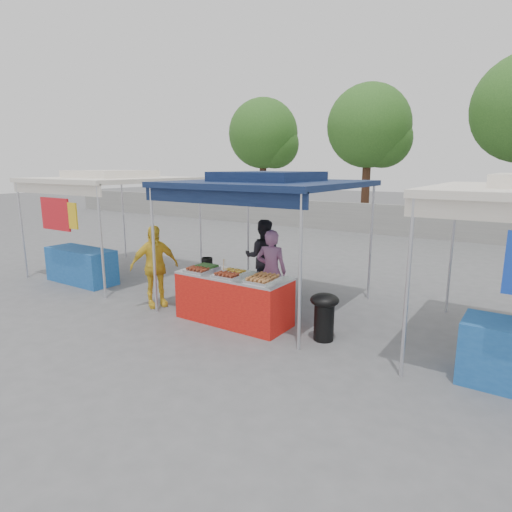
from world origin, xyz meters
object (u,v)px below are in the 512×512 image
Objects in this scene: vendor_woman at (271,271)px; customer_person at (154,266)px; cooking_pot at (207,261)px; wok_burner at (324,313)px; helper_man at (263,257)px; vendor_table at (234,298)px.

customer_person is at bearing 9.66° from vendor_woman.
cooking_pot is 1.03m from customer_person.
wok_burner is 0.48× the size of customer_person.
customer_person reaches higher than cooking_pot.
vendor_woman is at bearing 100.70° from helper_man.
vendor_woman is 2.25m from customer_person.
vendor_woman is 0.98× the size of helper_man.
vendor_woman is at bearing 71.87° from vendor_table.
vendor_table is 2.64× the size of wok_burner.
vendor_table reaches higher than wok_burner.
cooking_pot is at bearing 178.53° from wok_burner.
vendor_table is 1.07m from cooking_pot.
cooking_pot is at bearing -33.04° from customer_person.
helper_man is at bearing 147.16° from wok_burner.
vendor_table is 9.57× the size of cooking_pot.
vendor_table is 0.92m from vendor_woman.
vendor_woman reaches higher than vendor_table.
customer_person is at bearing -174.97° from vendor_table.
wok_burner is 0.48× the size of helper_man.
helper_man is at bearing -65.46° from vendor_woman.
customer_person reaches higher than wok_burner.
vendor_table is 1.26× the size of customer_person.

